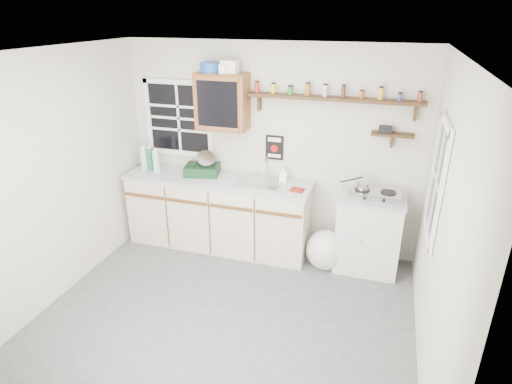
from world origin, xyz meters
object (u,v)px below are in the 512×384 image
main_cabinet (219,212)px  upper_cabinet (222,102)px  hotplate (375,194)px  spice_shelf (333,98)px  dish_rack (203,167)px  right_cabinet (368,232)px

main_cabinet → upper_cabinet: upper_cabinet is taller
upper_cabinet → hotplate: 2.03m
spice_shelf → dish_rack: bearing=-174.4°
hotplate → spice_shelf: bearing=158.5°
right_cabinet → dish_rack: size_ratio=1.96×
spice_shelf → hotplate: spice_shelf is taller
upper_cabinet → right_cabinet: bearing=-3.8°
upper_cabinet → spice_shelf: 1.27m
right_cabinet → spice_shelf: (-0.53, 0.19, 1.47)m
spice_shelf → dish_rack: size_ratio=4.11×
right_cabinet → hotplate: bearing=-40.4°
upper_cabinet → dish_rack: size_ratio=1.40×
main_cabinet → spice_shelf: spice_shelf is taller
main_cabinet → upper_cabinet: (0.03, 0.14, 1.36)m
right_cabinet → dish_rack: 2.12m
upper_cabinet → spice_shelf: size_ratio=0.34×
spice_shelf → hotplate: 1.15m
upper_cabinet → dish_rack: bearing=-162.0°
upper_cabinet → dish_rack: (-0.25, -0.08, -0.81)m
right_cabinet → upper_cabinet: 2.26m
spice_shelf → right_cabinet: bearing=-19.4°
main_cabinet → right_cabinet: size_ratio=2.54×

